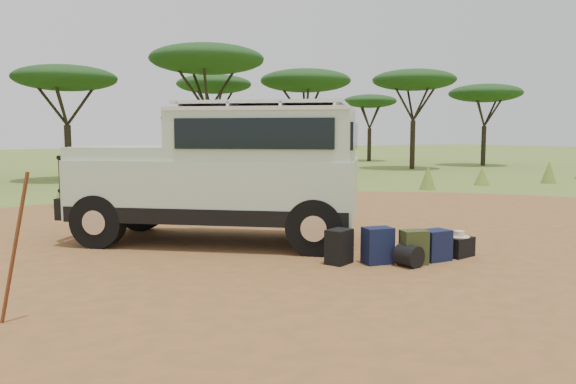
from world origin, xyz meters
name	(u,v)px	position (x,y,z in m)	size (l,w,h in m)	color
ground	(337,268)	(0.00, 0.00, 0.00)	(140.00, 140.00, 0.00)	olive
dirt_clearing	(337,268)	(0.00, 0.00, 0.00)	(23.00, 23.00, 0.01)	#935730
grass_fringe	(181,189)	(0.12, 8.67, 0.40)	(36.60, 1.60, 0.90)	olive
acacia_treeline	(126,70)	(0.75, 19.81, 4.87)	(46.70, 13.20, 6.26)	black
safari_vehicle	(227,176)	(-0.74, 2.65, 1.23)	(5.39, 4.69, 2.54)	#B0C9AB
walking_staff	(15,249)	(-4.28, -0.59, 0.80)	(0.04, 0.04, 1.64)	brown
backpack_black	(339,247)	(0.17, 0.20, 0.27)	(0.39, 0.29, 0.54)	black
backpack_navy	(378,246)	(0.70, -0.05, 0.28)	(0.43, 0.31, 0.56)	#121639
backpack_olive	(414,247)	(1.16, -0.34, 0.27)	(0.38, 0.28, 0.53)	#323E1C
duffel_navy	(435,245)	(1.64, -0.28, 0.25)	(0.44, 0.33, 0.49)	#121639
hard_case	(459,247)	(2.17, -0.23, 0.16)	(0.46, 0.33, 0.33)	black
stuff_sack	(409,256)	(1.00, -0.42, 0.17)	(0.34, 0.34, 0.34)	black
safari_hat	(459,235)	(2.17, -0.23, 0.36)	(0.34, 0.34, 0.10)	beige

